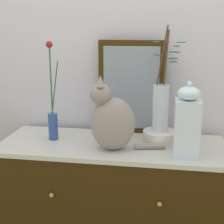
% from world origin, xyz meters
% --- Properties ---
extents(wall_back, '(4.40, 0.08, 2.60)m').
position_xyz_m(wall_back, '(0.00, 0.31, 1.30)').
color(wall_back, silver).
rests_on(wall_back, ground_plane).
extents(sideboard, '(1.25, 0.49, 0.95)m').
position_xyz_m(sideboard, '(0.00, -0.00, 0.47)').
color(sideboard, '#2F1E06').
rests_on(sideboard, ground_plane).
extents(mirror_leaning, '(0.39, 0.03, 0.55)m').
position_xyz_m(mirror_leaning, '(0.08, 0.21, 1.22)').
color(mirror_leaning, '#362406').
rests_on(mirror_leaning, sideboard).
extents(cat_sitting, '(0.40, 0.19, 0.39)m').
position_xyz_m(cat_sitting, '(0.01, -0.09, 1.11)').
color(cat_sitting, gray).
rests_on(cat_sitting, sideboard).
extents(vase_slim_green, '(0.07, 0.05, 0.55)m').
position_xyz_m(vase_slim_green, '(-0.34, 0.02, 1.08)').
color(vase_slim_green, '#2F4D90').
rests_on(vase_slim_green, sideboard).
extents(bowl_porcelain, '(0.18, 0.18, 0.07)m').
position_xyz_m(bowl_porcelain, '(0.26, 0.05, 0.98)').
color(bowl_porcelain, silver).
rests_on(bowl_porcelain, sideboard).
extents(vase_glass_clear, '(0.19, 0.14, 0.57)m').
position_xyz_m(vase_glass_clear, '(0.26, 0.05, 1.17)').
color(vase_glass_clear, silver).
rests_on(vase_glass_clear, bowl_porcelain).
extents(jar_lidded_porcelain, '(0.12, 0.12, 0.38)m').
position_xyz_m(jar_lidded_porcelain, '(0.39, -0.11, 1.12)').
color(jar_lidded_porcelain, white).
rests_on(jar_lidded_porcelain, sideboard).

